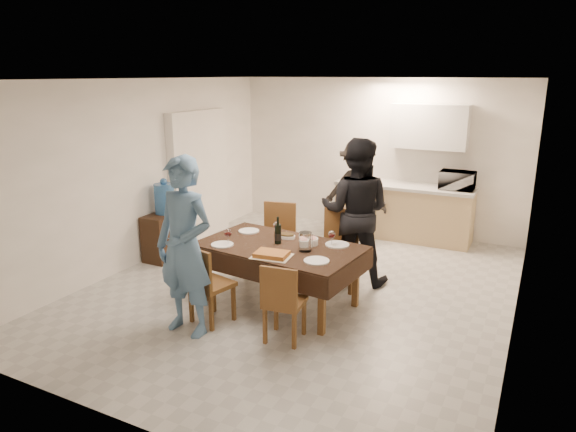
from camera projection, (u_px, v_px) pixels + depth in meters
name	position (u px, v px, depth m)	size (l,w,h in m)	color
floor	(301.00, 288.00, 6.59)	(5.00, 6.00, 0.02)	#9D9D98
ceiling	(303.00, 79.00, 5.89)	(5.00, 6.00, 0.02)	white
wall_back	(376.00, 156.00, 8.82)	(5.00, 0.02, 2.60)	white
wall_front	(123.00, 271.00, 3.66)	(5.00, 0.02, 2.60)	white
wall_left	(144.00, 172.00, 7.32)	(0.02, 6.00, 2.60)	white
wall_right	(527.00, 214.00, 5.15)	(0.02, 6.00, 2.60)	white
stub_partition	(200.00, 176.00, 8.39)	(0.15, 1.40, 2.10)	white
kitchen_base_cabinet	(403.00, 213.00, 8.52)	(2.20, 0.60, 0.86)	tan
kitchen_worktop	(405.00, 186.00, 8.39)	(2.24, 0.64, 0.05)	#B3B3AE
upper_cabinet	(429.00, 127.00, 8.13)	(1.20, 0.34, 0.70)	silver
dining_table	(280.00, 248.00, 5.99)	(1.97, 1.28, 0.73)	black
chair_near_left	(207.00, 278.00, 5.51)	(0.49, 0.49, 0.48)	brown
chair_near_right	(281.00, 296.00, 5.13)	(0.43, 0.43, 0.46)	brown
chair_far_left	(273.00, 235.00, 6.77)	(0.53, 0.53, 0.53)	brown
chair_far_right	(336.00, 244.00, 6.38)	(0.54, 0.55, 0.54)	brown
console	(167.00, 235.00, 7.61)	(0.37, 0.74, 0.68)	black
water_jug	(165.00, 199.00, 7.46)	(0.29, 0.29, 0.44)	#336BAC
wine_bottle	(278.00, 230.00, 6.00)	(0.08, 0.08, 0.33)	black
water_pitcher	(305.00, 242.00, 5.75)	(0.14, 0.14, 0.22)	white
savoury_tart	(272.00, 254.00, 5.60)	(0.42, 0.31, 0.05)	#AB6A32
salad_bowl	(310.00, 241.00, 5.99)	(0.20, 0.20, 0.08)	white
mushroom_dish	(287.00, 237.00, 6.24)	(0.20, 0.20, 0.03)	white
wine_glass_a	(228.00, 237.00, 5.98)	(0.09, 0.09, 0.19)	white
wine_glass_b	(332.00, 238.00, 5.93)	(0.08, 0.08, 0.19)	white
wine_glass_c	(277.00, 229.00, 6.30)	(0.08, 0.08, 0.19)	white
plate_near_left	(222.00, 245.00, 5.98)	(0.26, 0.26, 0.02)	white
plate_near_right	(317.00, 261.00, 5.46)	(0.27, 0.27, 0.02)	white
plate_far_left	(249.00, 231.00, 6.50)	(0.26, 0.26, 0.02)	white
plate_far_right	(337.00, 245.00, 5.97)	(0.28, 0.28, 0.02)	white
microwave	(457.00, 180.00, 7.99)	(0.52, 0.35, 0.29)	silver
person_near	(185.00, 247.00, 5.26)	(0.69, 0.45, 1.89)	#50779F
person_far	(355.00, 212.00, 6.58)	(0.92, 0.72, 1.90)	black
person_kitchen	(356.00, 191.00, 8.32)	(1.06, 0.61, 1.64)	black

